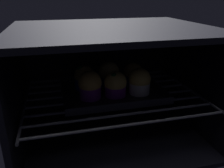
% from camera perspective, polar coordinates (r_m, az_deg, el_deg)
% --- Properties ---
extents(oven_cavity, '(0.59, 0.47, 0.37)m').
position_cam_1_polar(oven_cavity, '(0.79, -0.70, 0.73)').
color(oven_cavity, black).
rests_on(oven_cavity, ground).
extents(oven_rack, '(0.55, 0.42, 0.01)m').
position_cam_1_polar(oven_rack, '(0.77, 0.06, -2.73)').
color(oven_rack, '#42424C').
rests_on(oven_rack, oven_cavity).
extents(baking_tray, '(0.32, 0.24, 0.02)m').
position_cam_1_polar(baking_tray, '(0.76, -0.00, -1.88)').
color(baking_tray, black).
rests_on(baking_tray, oven_rack).
extents(muffin_row0_col0, '(0.07, 0.07, 0.08)m').
position_cam_1_polar(muffin_row0_col0, '(0.70, -5.39, -0.33)').
color(muffin_row0_col0, '#7A238C').
rests_on(muffin_row0_col0, baking_tray).
extents(muffin_row0_col1, '(0.07, 0.07, 0.08)m').
position_cam_1_polar(muffin_row0_col1, '(0.71, 0.62, -0.15)').
color(muffin_row0_col1, '#7A238C').
rests_on(muffin_row0_col1, baking_tray).
extents(muffin_row0_col2, '(0.07, 0.07, 0.08)m').
position_cam_1_polar(muffin_row0_col2, '(0.73, 6.71, 0.55)').
color(muffin_row0_col2, silver).
rests_on(muffin_row0_col2, baking_tray).
extents(muffin_row1_col0, '(0.06, 0.06, 0.08)m').
position_cam_1_polar(muffin_row1_col0, '(0.77, -6.76, 1.47)').
color(muffin_row1_col0, '#1928B7').
rests_on(muffin_row1_col0, baking_tray).
extents(muffin_row1_col1, '(0.07, 0.07, 0.08)m').
position_cam_1_polar(muffin_row1_col1, '(0.78, -0.96, 2.22)').
color(muffin_row1_col1, '#1928B7').
rests_on(muffin_row1_col1, baking_tray).
extents(muffin_row1_col2, '(0.07, 0.07, 0.08)m').
position_cam_1_polar(muffin_row1_col2, '(0.81, 5.09, 2.32)').
color(muffin_row1_col2, '#1928B7').
rests_on(muffin_row1_col2, baking_tray).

